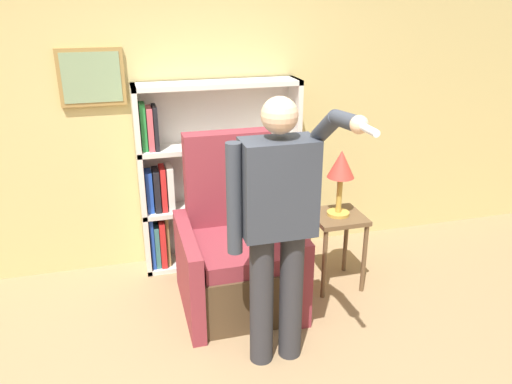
{
  "coord_description": "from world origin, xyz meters",
  "views": [
    {
      "loc": [
        -0.54,
        -2.08,
        2.23
      ],
      "look_at": [
        0.26,
        0.8,
        1.05
      ],
      "focal_mm": 35.0,
      "sensor_mm": 36.0,
      "label": 1
    }
  ],
  "objects": [
    {
      "name": "wall_back",
      "position": [
        -0.01,
        2.03,
        1.4
      ],
      "size": [
        8.0,
        0.11,
        2.8
      ],
      "color": "tan",
      "rests_on": "ground_plane"
    },
    {
      "name": "armchair",
      "position": [
        0.21,
        1.2,
        0.39
      ],
      "size": [
        0.86,
        0.86,
        1.28
      ],
      "color": "#4C3823",
      "rests_on": "ground_plane"
    },
    {
      "name": "side_table",
      "position": [
        1.04,
        1.21,
        0.49
      ],
      "size": [
        0.4,
        0.4,
        0.62
      ],
      "color": "brown",
      "rests_on": "ground_plane"
    },
    {
      "name": "table_lamp",
      "position": [
        1.04,
        1.21,
        1.0
      ],
      "size": [
        0.21,
        0.21,
        0.53
      ],
      "color": "gold",
      "rests_on": "side_table"
    },
    {
      "name": "person_standing",
      "position": [
        0.3,
        0.46,
        0.99
      ],
      "size": [
        0.58,
        0.78,
        1.73
      ],
      "color": "#2D2D33",
      "rests_on": "ground_plane"
    },
    {
      "name": "bookcase",
      "position": [
        0.11,
        1.87,
        0.77
      ],
      "size": [
        1.36,
        0.28,
        1.6
      ],
      "color": "silver",
      "rests_on": "ground_plane"
    }
  ]
}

